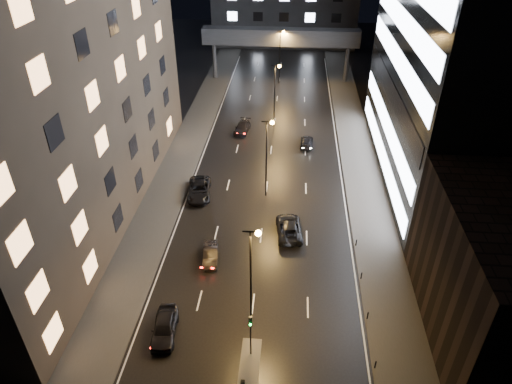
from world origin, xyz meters
TOP-DOWN VIEW (x-y plane):
  - ground at (0.00, 40.00)m, footprint 160.00×160.00m
  - sidewalk_left at (-12.50, 35.00)m, footprint 5.00×110.00m
  - sidewalk_right at (12.50, 35.00)m, footprint 5.00×110.00m
  - building_left at (-22.50, 24.00)m, footprint 15.00×48.00m
  - building_right_low at (20.00, 9.00)m, footprint 10.00×18.00m
  - skybridge at (0.00, 70.00)m, footprint 30.00×3.00m
  - median_island at (0.30, 2.00)m, footprint 1.60×8.00m
  - traffic_signal_near at (0.30, 4.49)m, footprint 0.28×0.34m
  - bollard_row at (10.20, 6.50)m, footprint 0.12×25.12m
  - streetlight_near at (0.16, 8.00)m, footprint 1.45×0.50m
  - streetlight_mid_a at (0.16, 28.00)m, footprint 1.45×0.50m
  - streetlight_mid_b at (0.16, 48.00)m, footprint 1.45×0.50m
  - streetlight_far at (0.16, 68.00)m, footprint 1.45×0.50m
  - car_away_a at (-7.18, 6.00)m, footprint 2.39×5.01m
  - car_away_b at (-4.88, 15.72)m, footprint 1.98×4.29m
  - car_away_c at (-8.24, 27.37)m, footprint 3.46×6.19m
  - car_away_d at (-4.86, 45.67)m, footprint 2.60×5.15m
  - car_toward_a at (3.02, 20.63)m, footprint 3.20×5.91m
  - car_toward_b at (5.17, 41.75)m, footprint 2.10×4.53m

SIDE VIEW (x-z plane):
  - ground at x=0.00m, z-range 0.00..0.00m
  - sidewalk_left at x=-12.50m, z-range 0.00..0.15m
  - sidewalk_right at x=12.50m, z-range 0.00..0.15m
  - median_island at x=0.30m, z-range 0.00..0.15m
  - bollard_row at x=10.20m, z-range 0.00..0.90m
  - car_toward_b at x=5.17m, z-range 0.00..1.28m
  - car_away_b at x=-4.88m, z-range 0.00..1.36m
  - car_away_d at x=-4.86m, z-range 0.00..1.43m
  - car_toward_a at x=3.02m, z-range 0.00..1.57m
  - car_away_c at x=-8.24m, z-range 0.00..1.64m
  - car_away_a at x=-7.18m, z-range 0.00..1.65m
  - traffic_signal_near at x=0.30m, z-range 0.89..5.29m
  - building_right_low at x=20.00m, z-range 0.00..12.00m
  - streetlight_near at x=0.16m, z-range 1.42..11.57m
  - streetlight_mid_a at x=0.16m, z-range 1.42..11.57m
  - streetlight_mid_b at x=0.16m, z-range 1.42..11.57m
  - streetlight_far at x=0.16m, z-range 1.42..11.57m
  - skybridge at x=0.00m, z-range 3.34..13.34m
  - building_left at x=-22.50m, z-range 0.00..40.00m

